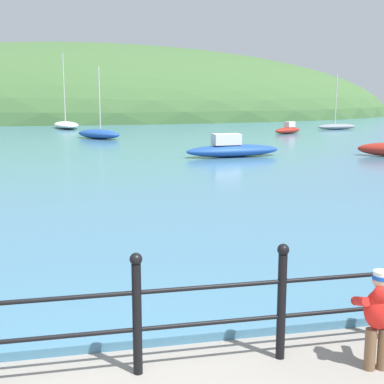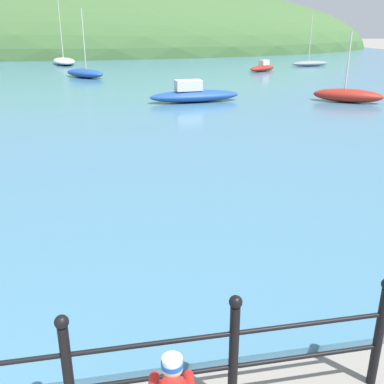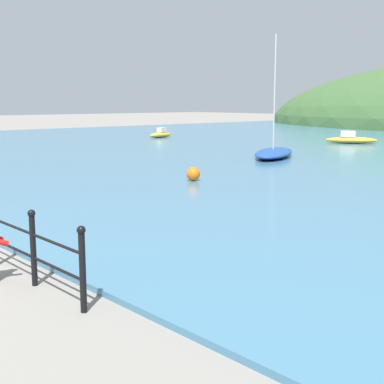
# 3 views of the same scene
# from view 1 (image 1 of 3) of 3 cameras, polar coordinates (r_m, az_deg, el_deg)

# --- Properties ---
(water) EXTENTS (80.00, 60.00, 0.10)m
(water) POSITION_cam_1_polar(r_m,az_deg,el_deg) (35.37, -11.70, 5.87)
(water) COLOR teal
(water) RESTS_ON ground
(far_hillside) EXTENTS (81.26, 44.69, 17.65)m
(far_hillside) POSITION_cam_1_polar(r_m,az_deg,el_deg) (68.98, -12.04, 7.87)
(far_hillside) COLOR #3D6033
(far_hillside) RESTS_ON ground
(iron_railing) EXTENTS (8.84, 0.12, 1.21)m
(iron_railing) POSITION_cam_1_polar(r_m,az_deg,el_deg) (5.20, -5.89, -12.45)
(iron_railing) COLOR black
(iron_railing) RESTS_ON ground
(child_in_coat) EXTENTS (0.42, 0.41, 1.00)m
(child_in_coat) POSITION_cam_1_polar(r_m,az_deg,el_deg) (5.56, 19.32, -11.89)
(child_in_coat) COLOR brown
(child_in_coat) RESTS_ON ground
(boat_green_fishing) EXTENTS (4.20, 1.54, 0.97)m
(boat_green_fishing) POSITION_cam_1_polar(r_m,az_deg,el_deg) (22.53, 4.31, 4.57)
(boat_green_fishing) COLOR #1E4793
(boat_green_fishing) RESTS_ON water
(boat_mid_harbor) EXTENTS (2.66, 2.15, 0.79)m
(boat_mid_harbor) POSITION_cam_1_polar(r_m,az_deg,el_deg) (36.79, 10.19, 6.56)
(boat_mid_harbor) COLOR maroon
(boat_mid_harbor) RESTS_ON water
(boat_twin_mast) EXTENTS (3.37, 1.32, 4.03)m
(boat_twin_mast) POSITION_cam_1_polar(r_m,az_deg,el_deg) (42.07, 15.18, 6.79)
(boat_twin_mast) COLOR gray
(boat_twin_mast) RESTS_ON water
(boat_red_dinghy) EXTENTS (2.58, 4.95, 5.71)m
(boat_red_dinghy) POSITION_cam_1_polar(r_m,az_deg,el_deg) (43.00, -13.28, 7.00)
(boat_red_dinghy) COLOR silver
(boat_red_dinghy) RESTS_ON water
(boat_far_left) EXTENTS (3.04, 3.29, 4.19)m
(boat_far_left) POSITION_cam_1_polar(r_m,az_deg,el_deg) (32.34, -9.93, 6.14)
(boat_far_left) COLOR #1E4793
(boat_far_left) RESTS_ON water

